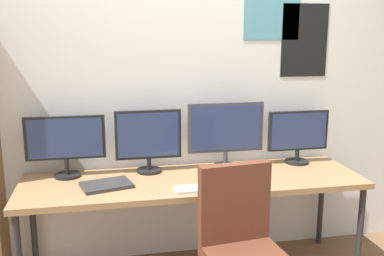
{
  "coord_description": "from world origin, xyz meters",
  "views": [
    {
      "loc": [
        -0.58,
        -2.31,
        1.76
      ],
      "look_at": [
        0.0,
        0.65,
        1.09
      ],
      "focal_mm": 41.92,
      "sensor_mm": 36.0,
      "label": 1
    }
  ],
  "objects": [
    {
      "name": "desk",
      "position": [
        0.0,
        0.6,
        0.69
      ],
      "size": [
        2.37,
        0.68,
        0.74
      ],
      "color": "#936D47",
      "rests_on": "ground_plane"
    },
    {
      "name": "monitor_center_left",
      "position": [
        -0.29,
        0.81,
        0.99
      ],
      "size": [
        0.47,
        0.18,
        0.46
      ],
      "color": "black",
      "rests_on": "desk"
    },
    {
      "name": "laptop_closed",
      "position": [
        -0.6,
        0.55,
        0.75
      ],
      "size": [
        0.37,
        0.29,
        0.02
      ],
      "primitive_type": "cube",
      "rotation": [
        0.0,
        0.0,
        0.26
      ],
      "color": "#2D2D2D",
      "rests_on": "desk"
    },
    {
      "name": "monitor_far_left",
      "position": [
        -0.86,
        0.81,
        0.99
      ],
      "size": [
        0.55,
        0.18,
        0.43
      ],
      "color": "black",
      "rests_on": "desk"
    },
    {
      "name": "wall_back",
      "position": [
        0.0,
        1.02,
        1.3
      ],
      "size": [
        4.77,
        0.11,
        2.6
      ],
      "color": "silver",
      "rests_on": "ground_plane"
    },
    {
      "name": "computer_mouse",
      "position": [
        0.3,
        0.42,
        0.76
      ],
      "size": [
        0.06,
        0.1,
        0.03
      ],
      "primitive_type": "ellipsoid",
      "color": "black",
      "rests_on": "desk"
    },
    {
      "name": "monitor_center_right",
      "position": [
        0.29,
        0.81,
        1.02
      ],
      "size": [
        0.57,
        0.18,
        0.49
      ],
      "color": "#38383D",
      "rests_on": "desk"
    },
    {
      "name": "keyboard_main",
      "position": [
        0.0,
        0.37,
        0.75
      ],
      "size": [
        0.34,
        0.13,
        0.02
      ],
      "primitive_type": "cube",
      "color": "silver",
      "rests_on": "desk"
    },
    {
      "name": "monitor_far_right",
      "position": [
        0.86,
        0.81,
        0.97
      ],
      "size": [
        0.48,
        0.18,
        0.41
      ],
      "color": "black",
      "rests_on": "desk"
    }
  ]
}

